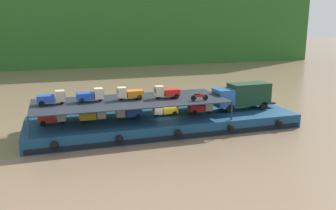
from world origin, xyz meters
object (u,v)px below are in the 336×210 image
object	(u,v)px
mini_truck_lower_fore	(165,110)
mini_truck_upper_stern	(52,98)
mini_truck_lower_aft	(93,115)
mini_truck_upper_bow	(167,92)
mini_truck_lower_stern	(53,117)
mini_truck_upper_mid	(90,95)
mini_truck_upper_fore	(130,93)
cargo_barge	(165,122)
mini_truck_lower_bow	(201,107)
mini_truck_lower_mid	(128,112)
covered_lorry	(243,95)
motorcycle_upper_port	(199,97)

from	to	relation	value
mini_truck_lower_fore	mini_truck_upper_stern	distance (m)	11.97
mini_truck_lower_aft	mini_truck_upper_bow	distance (m)	8.24
mini_truck_lower_stern	mini_truck_upper_mid	xyz separation A→B (m)	(3.92, 0.28, 2.00)
mini_truck_upper_stern	mini_truck_upper_fore	size ratio (longest dim) A/B	1.00
cargo_barge	mini_truck_lower_aft	world-z (taller)	mini_truck_lower_aft
mini_truck_lower_bow	mini_truck_upper_mid	distance (m)	12.37
mini_truck_upper_fore	mini_truck_lower_mid	bearing A→B (deg)	-132.12
covered_lorry	mini_truck_upper_bow	distance (m)	9.58
mini_truck_lower_mid	mini_truck_upper_stern	world-z (taller)	mini_truck_upper_stern
mini_truck_lower_bow	mini_truck_upper_stern	world-z (taller)	mini_truck_upper_stern
mini_truck_lower_mid	mini_truck_lower_bow	world-z (taller)	same
mini_truck_lower_mid	mini_truck_upper_bow	world-z (taller)	mini_truck_upper_bow
covered_lorry	mini_truck_upper_stern	size ratio (longest dim) A/B	2.87
mini_truck_upper_bow	motorcycle_upper_port	xyz separation A→B (m)	(2.93, -2.24, -0.26)
mini_truck_lower_mid	mini_truck_upper_mid	distance (m)	4.35
mini_truck_upper_mid	mini_truck_upper_bow	xyz separation A→B (m)	(8.10, -0.74, 0.00)
mini_truck_lower_stern	mini_truck_upper_fore	distance (m)	8.27
mini_truck_lower_aft	mini_truck_lower_mid	size ratio (longest dim) A/B	1.00
mini_truck_upper_fore	motorcycle_upper_port	world-z (taller)	mini_truck_upper_fore
mini_truck_upper_mid	motorcycle_upper_port	xyz separation A→B (m)	(11.03, -2.98, -0.26)
motorcycle_upper_port	mini_truck_upper_mid	bearing A→B (deg)	164.86
cargo_barge	mini_truck_lower_stern	bearing A→B (deg)	177.91
mini_truck_lower_bow	motorcycle_upper_port	bearing A→B (deg)	-117.49
motorcycle_upper_port	mini_truck_upper_stern	bearing A→B (deg)	169.02
mini_truck_lower_stern	mini_truck_lower_aft	size ratio (longest dim) A/B	1.01
mini_truck_lower_mid	mini_truck_upper_fore	world-z (taller)	mini_truck_upper_fore
mini_truck_lower_fore	cargo_barge	bearing A→B (deg)	-106.56
mini_truck_upper_fore	mini_truck_upper_mid	bearing A→B (deg)	177.06
mini_truck_lower_stern	motorcycle_upper_port	world-z (taller)	motorcycle_upper_port
mini_truck_upper_bow	mini_truck_upper_stern	bearing A→B (deg)	176.90
covered_lorry	motorcycle_upper_port	size ratio (longest dim) A/B	4.16
mini_truck_lower_mid	mini_truck_lower_fore	size ratio (longest dim) A/B	1.00
covered_lorry	mini_truck_lower_aft	size ratio (longest dim) A/B	2.88
mini_truck_upper_stern	mini_truck_upper_fore	distance (m)	7.97
cargo_barge	mini_truck_upper_stern	world-z (taller)	mini_truck_upper_stern
covered_lorry	mini_truck_upper_mid	bearing A→B (deg)	178.03
mini_truck_lower_fore	motorcycle_upper_port	size ratio (longest dim) A/B	1.44
mini_truck_upper_stern	motorcycle_upper_port	world-z (taller)	mini_truck_upper_stern
mini_truck_upper_fore	mini_truck_lower_bow	bearing A→B (deg)	-3.91
mini_truck_lower_bow	mini_truck_upper_stern	distance (m)	16.19
cargo_barge	mini_truck_lower_bow	xyz separation A→B (m)	(4.30, -0.05, 1.44)
mini_truck_upper_bow	motorcycle_upper_port	bearing A→B (deg)	-37.43
mini_truck_upper_stern	mini_truck_upper_mid	xyz separation A→B (m)	(3.87, 0.09, 0.00)
mini_truck_lower_fore	mini_truck_upper_mid	world-z (taller)	mini_truck_upper_mid
covered_lorry	mini_truck_lower_bow	xyz separation A→B (m)	(-5.44, -0.16, -1.00)
mini_truck_lower_mid	mini_truck_upper_bow	distance (m)	4.72
mini_truck_upper_fore	mini_truck_lower_fore	bearing A→B (deg)	-5.73
covered_lorry	mini_truck_lower_bow	world-z (taller)	covered_lorry
mini_truck_lower_mid	mini_truck_lower_bow	xyz separation A→B (m)	(8.36, -0.24, 0.00)
mini_truck_lower_fore	motorcycle_upper_port	distance (m)	4.29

